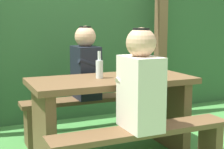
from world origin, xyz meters
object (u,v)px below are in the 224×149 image
person_white_shirt (140,83)px  person_black_coat (86,65)px  drinking_glass (134,74)px  bench_far (90,108)px  cell_phone (138,72)px  bottle_left (99,68)px  picnic_table (112,103)px  bench_near (143,144)px

person_white_shirt → person_black_coat: size_ratio=1.00×
person_white_shirt → drinking_glass: (0.19, 0.45, -0.01)m
bench_far → person_white_shirt: 1.18m
person_white_shirt → bench_far: bearing=88.8°
bench_far → drinking_glass: (0.16, -0.64, 0.44)m
cell_phone → person_black_coat: bearing=126.2°
person_black_coat → bottle_left: person_black_coat is taller
picnic_table → bench_near: (0.00, -0.55, -0.18)m
bench_near → cell_phone: size_ratio=10.00×
bottle_left → drinking_glass: bearing=-24.7°
cell_phone → person_white_shirt: bearing=-125.0°
cell_phone → bench_near: bearing=-123.3°
bench_near → cell_phone: (0.33, 0.71, 0.41)m
picnic_table → person_white_shirt: bearing=-92.5°
person_white_shirt → bottle_left: (-0.08, 0.58, 0.04)m
bench_far → cell_phone: 0.66m
bottle_left → person_black_coat: bearing=83.4°
person_black_coat → drinking_glass: 0.67m
bench_far → person_black_coat: 0.45m
drinking_glass → bottle_left: 0.30m
person_white_shirt → person_black_coat: same height
bench_far → drinking_glass: 0.80m
picnic_table → drinking_glass: size_ratio=17.99×
person_white_shirt → cell_phone: person_white_shirt is taller
person_white_shirt → drinking_glass: 0.49m
picnic_table → bench_far: size_ratio=1.00×
bench_far → picnic_table: bearing=-90.0°
bench_near → person_white_shirt: (-0.02, 0.00, 0.45)m
person_black_coat → drinking_glass: person_black_coat is taller
picnic_table → cell_phone: bearing=25.3°
bench_near → person_black_coat: person_black_coat is taller
bench_far → cell_phone: bearing=-49.5°
drinking_glass → cell_phone: 0.31m
person_white_shirt → bottle_left: 0.58m
bench_near → drinking_glass: (0.16, 0.46, 0.44)m
person_black_coat → cell_phone: 0.54m
person_black_coat → bottle_left: size_ratio=3.13×
picnic_table → bottle_left: bearing=164.5°
bench_far → person_white_shirt: size_ratio=1.95×
bench_far → drinking_glass: size_ratio=17.99×
bench_near → person_white_shirt: size_ratio=1.95×
bench_far → bottle_left: bearing=-101.3°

